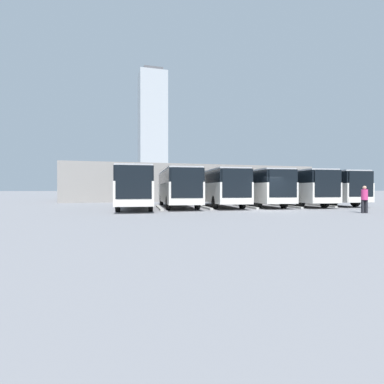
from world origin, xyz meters
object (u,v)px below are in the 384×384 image
object	(u,v)px
bus_2	(255,187)
bus_1	(292,187)
bus_4	(177,187)
bus_0	(322,187)
pedestrian	(364,198)
bus_3	(218,187)
bus_5	(135,186)

from	to	relation	value
bus_2	bus_1	bearing A→B (deg)	-179.67
bus_4	bus_1	bearing A→B (deg)	-176.87
bus_2	bus_4	xyz separation A→B (m)	(7.46, -0.18, 0.00)
bus_0	pedestrian	world-z (taller)	bus_0
bus_1	bus_0	bearing A→B (deg)	-166.64
bus_3	pedestrian	distance (m)	11.72
bus_3	bus_1	bearing A→B (deg)	-177.73
bus_2	bus_4	world-z (taller)	same
bus_2	bus_3	distance (m)	3.73
bus_1	bus_5	world-z (taller)	same
bus_3	pedestrian	size ratio (longest dim) A/B	6.26
pedestrian	bus_4	bearing A→B (deg)	157.23
bus_4	pedestrian	world-z (taller)	bus_4
bus_1	bus_2	bearing A→B (deg)	0.33
bus_4	bus_3	bearing A→B (deg)	-175.15
bus_4	pedestrian	distance (m)	14.20
bus_1	bus_5	size ratio (longest dim) A/B	1.00
bus_0	bus_1	world-z (taller)	same
bus_1	bus_4	distance (m)	11.21
bus_3	bus_2	bearing A→B (deg)	-175.78
bus_3	pedestrian	bearing A→B (deg)	130.09
bus_0	bus_1	distance (m)	3.76
bus_2	bus_5	xyz separation A→B (m)	(11.19, 0.78, 0.00)
pedestrian	bus_5	bearing A→B (deg)	168.58
bus_3	pedestrian	world-z (taller)	bus_3
bus_4	bus_5	world-z (taller)	same
pedestrian	bus_3	bearing A→B (deg)	144.82
bus_4	pedestrian	xyz separation A→B (m)	(-10.31, 9.74, -0.83)
bus_1	pedestrian	size ratio (longest dim) A/B	6.26
bus_0	bus_5	distance (m)	18.68
bus_1	bus_3	bearing A→B (deg)	2.27
bus_2	bus_4	size ratio (longest dim) A/B	1.00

